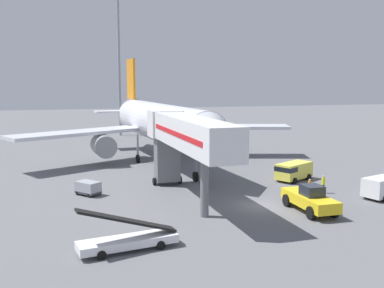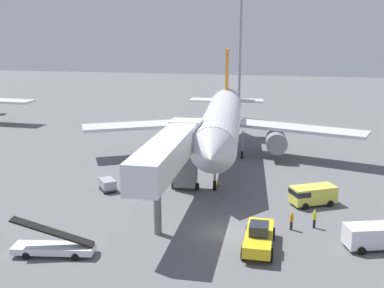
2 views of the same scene
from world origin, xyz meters
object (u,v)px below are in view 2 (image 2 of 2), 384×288
airplane_at_gate (222,122)px  apron_light_mast (241,12)px  belt_loader_truck (54,246)px  ground_crew_worker_foreground (292,220)px  baggage_cart_mid_center (108,184)px  ground_crew_worker_midground (314,218)px  service_van_rear_left (312,194)px  safety_cone_alpha (218,184)px  service_van_mid_left (375,235)px  jet_bridge (172,152)px  pushback_tug (259,237)px

airplane_at_gate → apron_light_mast: apron_light_mast is taller
belt_loader_truck → ground_crew_worker_foreground: 21.05m
baggage_cart_mid_center → ground_crew_worker_midground: bearing=-14.2°
service_van_rear_left → apron_light_mast: 54.35m
ground_crew_worker_midground → safety_cone_alpha: size_ratio=2.95×
service_van_rear_left → apron_light_mast: size_ratio=0.16×
belt_loader_truck → service_van_mid_left: size_ratio=1.32×
baggage_cart_mid_center → airplane_at_gate: bearing=56.6°
airplane_at_gate → jet_bridge: 20.41m
pushback_tug → belt_loader_truck: 16.95m
safety_cone_alpha → service_van_mid_left: bearing=-40.5°
service_van_rear_left → pushback_tug: bearing=-112.1°
safety_cone_alpha → belt_loader_truck: bearing=-117.5°
jet_bridge → pushback_tug: 12.69m
airplane_at_gate → pushback_tug: (7.34, -27.37, -4.32)m
belt_loader_truck → airplane_at_gate: bearing=74.3°
jet_bridge → belt_loader_truck: size_ratio=2.89×
ground_crew_worker_midground → safety_cone_alpha: bearing=136.7°
pushback_tug → belt_loader_truck: bearing=-164.4°
pushback_tug → safety_cone_alpha: size_ratio=10.36×
jet_bridge → belt_loader_truck: (-7.04, -11.63, -5.34)m
ground_crew_worker_foreground → ground_crew_worker_midground: (2.08, 0.89, 0.01)m
ground_crew_worker_midground → pushback_tug: bearing=-131.1°
pushback_tug → apron_light_mast: apron_light_mast is taller
belt_loader_truck → apron_light_mast: bearing=83.2°
service_van_mid_left → ground_crew_worker_midground: service_van_mid_left is taller
ground_crew_worker_foreground → ground_crew_worker_midground: 2.27m
safety_cone_alpha → apron_light_mast: 49.50m
ground_crew_worker_midground → jet_bridge: bearing=173.4°
jet_bridge → ground_crew_worker_midground: 15.02m
pushback_tug → belt_loader_truck: (-16.32, -4.57, -0.33)m
airplane_at_gate → ground_crew_worker_midground: airplane_at_gate is taller
airplane_at_gate → ground_crew_worker_foreground: airplane_at_gate is taller
airplane_at_gate → ground_crew_worker_foreground: (9.99, -22.83, -4.48)m
jet_bridge → pushback_tug: bearing=-37.3°
jet_bridge → service_van_mid_left: (18.84, -4.83, -4.93)m
service_van_mid_left → ground_crew_worker_foreground: bearing=161.6°
apron_light_mast → jet_bridge: bearing=-90.7°
pushback_tug → apron_light_mast: bearing=98.1°
airplane_at_gate → safety_cone_alpha: airplane_at_gate is taller
ground_crew_worker_foreground → jet_bridge: bearing=168.1°
service_van_rear_left → baggage_cart_mid_center: 22.68m
service_van_mid_left → safety_cone_alpha: bearing=139.5°
safety_cone_alpha → service_van_rear_left: bearing=-20.5°
service_van_rear_left → baggage_cart_mid_center: size_ratio=1.88×
baggage_cart_mid_center → ground_crew_worker_midground: (22.73, -5.75, 0.20)m
baggage_cart_mid_center → safety_cone_alpha: (12.11, 4.27, -0.46)m
service_van_rear_left → baggage_cart_mid_center: (-22.67, -0.32, -0.39)m
airplane_at_gate → ground_crew_worker_midground: bearing=-61.2°
airplane_at_gate → apron_light_mast: bearing=92.2°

